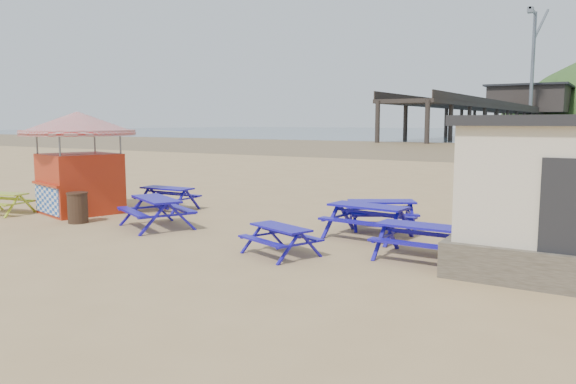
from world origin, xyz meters
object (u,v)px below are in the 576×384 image
Objects in this scene: picnic_table_blue_b at (368,221)px; ice_cream_kiosk at (79,149)px; picnic_table_yellow at (3,203)px; litter_bin at (78,207)px; picnic_table_blue_a at (167,199)px.

picnic_table_blue_b is 10.03m from ice_cream_kiosk.
picnic_table_yellow is 3.53m from litter_bin.
picnic_table_blue_a is 0.41× the size of ice_cream_kiosk.
picnic_table_blue_b is 0.47× the size of ice_cream_kiosk.
litter_bin reaches higher than picnic_table_blue_a.
picnic_table_blue_a is at bearing 80.81° from litter_bin.
ice_cream_kiosk is at bearing -167.83° from picnic_table_blue_b.
picnic_table_yellow is at bearing -177.07° from litter_bin.
picnic_table_blue_a is at bearing 29.03° from picnic_table_yellow.
picnic_table_blue_b is at bearing 1.30° from picnic_table_yellow.
picnic_table_blue_b is 1.16× the size of picnic_table_yellow.
picnic_table_blue_a reaches higher than picnic_table_yellow.
picnic_table_blue_a is at bearing 179.52° from picnic_table_blue_b.
picnic_table_blue_b is at bearing 23.09° from ice_cream_kiosk.
litter_bin is at bearing -101.32° from picnic_table_blue_a.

